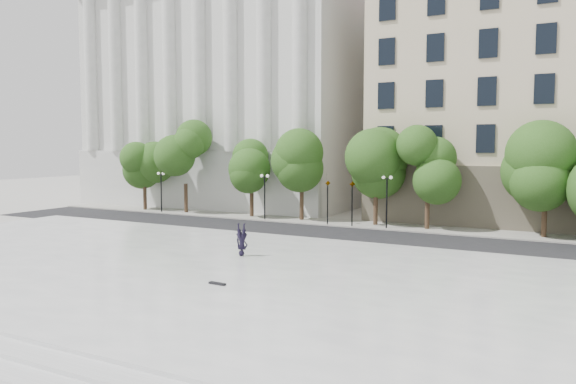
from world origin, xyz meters
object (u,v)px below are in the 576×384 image
object	(u,v)px
skateboard	(217,283)
traffic_light_west	(328,181)
person_lying	(242,252)
traffic_light_east	(352,181)

from	to	relation	value
skateboard	traffic_light_west	bearing A→B (deg)	104.76
traffic_light_west	skateboard	world-z (taller)	traffic_light_west
person_lying	traffic_light_west	bearing A→B (deg)	83.08
traffic_light_west	person_lying	size ratio (longest dim) A/B	2.31
traffic_light_west	traffic_light_east	xyz separation A→B (m)	(2.15, -0.00, 0.09)
traffic_light_west	skateboard	size ratio (longest dim) A/B	5.00
person_lying	skateboard	distance (m)	6.43
traffic_light_east	skateboard	xyz separation A→B (m)	(2.31, -21.74, -3.29)
person_lying	skateboard	size ratio (longest dim) A/B	2.17
skateboard	traffic_light_east	bearing A→B (deg)	99.23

